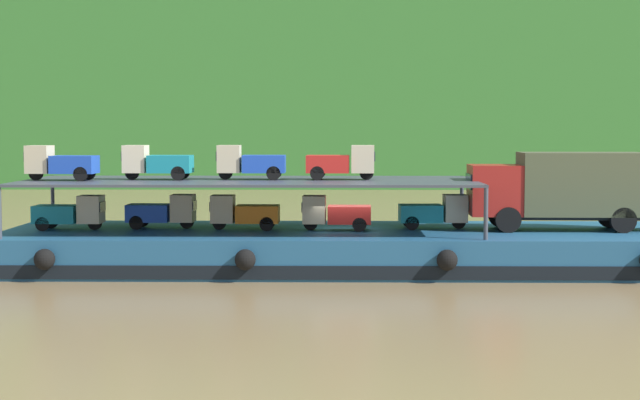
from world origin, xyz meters
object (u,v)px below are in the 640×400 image
(mini_truck_lower_aft, at_px, (163,211))
(mini_truck_upper_fore, at_px, (250,162))
(mini_truck_upper_stern, at_px, (60,163))
(mini_truck_lower_bow, at_px, (434,212))
(covered_lorry, at_px, (561,188))
(mini_truck_lower_stern, at_px, (70,213))
(cargo_barge, at_px, (345,249))
(mini_truck_upper_mid, at_px, (156,162))
(mini_truck_lower_mid, at_px, (244,212))
(mini_truck_lower_fore, at_px, (335,213))
(mini_truck_upper_bow, at_px, (342,162))

(mini_truck_lower_aft, relative_size, mini_truck_upper_fore, 1.01)
(mini_truck_upper_stern, bearing_deg, mini_truck_lower_bow, 3.93)
(covered_lorry, distance_m, mini_truck_upper_stern, 19.85)
(mini_truck_lower_stern, relative_size, mini_truck_upper_fore, 1.01)
(cargo_barge, height_order, mini_truck_upper_fore, mini_truck_upper_fore)
(mini_truck_lower_stern, xyz_separation_m, mini_truck_lower_bow, (14.60, 0.61, 0.00))
(mini_truck_lower_bow, bearing_deg, mini_truck_upper_fore, -177.85)
(mini_truck_lower_aft, xyz_separation_m, mini_truck_upper_mid, (-0.16, -0.41, 2.00))
(mini_truck_lower_aft, bearing_deg, mini_truck_upper_stern, -165.24)
(mini_truck_lower_mid, distance_m, mini_truck_lower_fore, 3.68)
(mini_truck_lower_mid, distance_m, mini_truck_upper_fore, 2.02)
(mini_truck_lower_mid, relative_size, mini_truck_lower_bow, 1.00)
(mini_truck_lower_aft, distance_m, mini_truck_upper_mid, 2.05)
(mini_truck_lower_aft, xyz_separation_m, mini_truck_lower_mid, (3.33, -0.42, 0.00))
(mini_truck_lower_aft, height_order, mini_truck_lower_bow, same)
(mini_truck_lower_stern, bearing_deg, mini_truck_upper_stern, -121.06)
(mini_truck_upper_bow, bearing_deg, mini_truck_lower_bow, 5.15)
(mini_truck_lower_stern, xyz_separation_m, mini_truck_upper_stern, (-0.25, -0.41, 2.00))
(mini_truck_lower_aft, bearing_deg, mini_truck_lower_stern, -170.51)
(mini_truck_lower_fore, bearing_deg, mini_truck_lower_stern, 179.72)
(cargo_barge, distance_m, mini_truck_upper_stern, 11.76)
(mini_truck_lower_stern, relative_size, mini_truck_lower_fore, 1.00)
(mini_truck_upper_mid, distance_m, mini_truck_upper_fore, 3.74)
(mini_truck_lower_stern, bearing_deg, mini_truck_lower_mid, 1.46)
(mini_truck_upper_mid, distance_m, mini_truck_upper_bow, 7.42)
(mini_truck_lower_stern, distance_m, mini_truck_lower_fore, 10.60)
(mini_truck_lower_aft, bearing_deg, covered_lorry, -1.56)
(mini_truck_lower_stern, distance_m, mini_truck_upper_mid, 3.99)
(covered_lorry, xyz_separation_m, mini_truck_lower_fore, (-8.97, -0.22, -1.00))
(mini_truck_lower_aft, xyz_separation_m, mini_truck_upper_stern, (-3.85, -1.01, 2.00))
(mini_truck_upper_mid, relative_size, mini_truck_upper_bow, 1.00)
(mini_truck_lower_fore, distance_m, mini_truck_upper_mid, 7.44)
(mini_truck_lower_bow, relative_size, mini_truck_upper_fore, 1.01)
(mini_truck_lower_fore, xyz_separation_m, mini_truck_upper_mid, (-7.16, 0.25, 2.00))
(mini_truck_upper_mid, bearing_deg, mini_truck_lower_fore, -1.98)
(mini_truck_upper_bow, bearing_deg, cargo_barge, -60.69)
(mini_truck_lower_fore, bearing_deg, covered_lorry, 1.39)
(mini_truck_upper_fore, bearing_deg, mini_truck_lower_stern, -177.37)
(cargo_barge, bearing_deg, mini_truck_upper_mid, 178.92)
(cargo_barge, xyz_separation_m, mini_truck_lower_fore, (-0.38, -0.11, 1.44))
(cargo_barge, relative_size, mini_truck_upper_stern, 9.75)
(cargo_barge, bearing_deg, mini_truck_lower_mid, 178.26)
(cargo_barge, bearing_deg, mini_truck_lower_fore, -164.64)
(mini_truck_upper_bow, bearing_deg, mini_truck_upper_mid, -179.41)
(mini_truck_lower_aft, bearing_deg, cargo_barge, -4.24)
(cargo_barge, bearing_deg, mini_truck_upper_bow, 119.31)
(mini_truck_lower_bow, bearing_deg, mini_truck_upper_bow, -174.85)
(mini_truck_upper_stern, bearing_deg, cargo_barge, 2.38)
(mini_truck_lower_aft, distance_m, mini_truck_upper_bow, 7.54)
(mini_truck_lower_fore, distance_m, mini_truck_upper_fore, 3.98)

